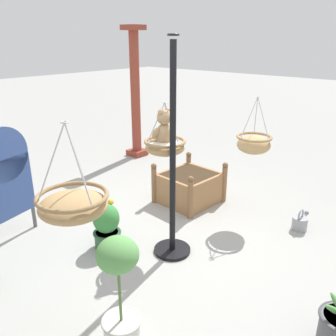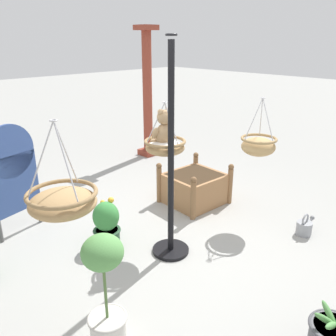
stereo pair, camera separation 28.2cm
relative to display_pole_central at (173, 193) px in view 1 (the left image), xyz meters
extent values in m
plane|color=#9E9E99|center=(0.18, 0.20, -0.77)|extent=(40.00, 40.00, 0.00)
cylinder|color=black|center=(0.00, 0.00, 0.44)|extent=(0.07, 0.07, 2.42)
cylinder|color=black|center=(0.00, 0.00, -0.75)|extent=(0.44, 0.44, 0.04)
torus|color=black|center=(0.00, 0.00, 1.69)|extent=(0.12, 0.12, 0.02)
ellipsoid|color=#A37F51|center=(0.15, 0.25, 0.46)|extent=(0.46, 0.46, 0.16)
torus|color=olive|center=(0.15, 0.25, 0.53)|extent=(0.49, 0.49, 0.04)
ellipsoid|color=silver|center=(0.15, 0.25, 0.48)|extent=(0.41, 0.41, 0.13)
cylinder|color=#B7B7BC|center=(0.24, 0.30, 0.76)|extent=(0.20, 0.12, 0.46)
cylinder|color=#B7B7BC|center=(0.06, 0.30, 0.76)|extent=(0.20, 0.12, 0.46)
cylinder|color=#B7B7BC|center=(0.15, 0.14, 0.76)|extent=(0.01, 0.22, 0.46)
torus|color=#B7B7BC|center=(0.15, 0.25, 0.99)|extent=(0.06, 0.06, 0.01)
ellipsoid|color=tan|center=(0.15, 0.26, 0.61)|extent=(0.22, 0.19, 0.26)
sphere|color=tan|center=(0.15, 0.26, 0.81)|extent=(0.19, 0.19, 0.17)
ellipsoid|color=tan|center=(0.15, 0.32, 0.80)|extent=(0.08, 0.07, 0.06)
sphere|color=black|center=(0.15, 0.35, 0.80)|extent=(0.02, 0.02, 0.02)
sphere|color=tan|center=(0.09, 0.26, 0.88)|extent=(0.06, 0.06, 0.06)
sphere|color=tan|center=(0.21, 0.26, 0.88)|extent=(0.06, 0.06, 0.06)
ellipsoid|color=tan|center=(0.03, 0.29, 0.64)|extent=(0.07, 0.13, 0.17)
ellipsoid|color=tan|center=(0.27, 0.29, 0.64)|extent=(0.07, 0.13, 0.17)
ellipsoid|color=tan|center=(0.09, 0.35, 0.51)|extent=(0.08, 0.15, 0.08)
ellipsoid|color=tan|center=(0.21, 0.35, 0.51)|extent=(0.08, 0.15, 0.08)
ellipsoid|color=#A37F51|center=(-1.39, -0.15, 0.40)|extent=(0.55, 0.55, 0.19)
torus|color=olive|center=(-1.39, -0.15, 0.49)|extent=(0.58, 0.58, 0.04)
cylinder|color=#B7B7BC|center=(-1.28, -0.09, 0.79)|extent=(0.24, 0.14, 0.60)
cylinder|color=#B7B7BC|center=(-1.50, -0.09, 0.79)|extent=(0.24, 0.14, 0.60)
cylinder|color=#B7B7BC|center=(-1.39, -0.28, 0.79)|extent=(0.01, 0.27, 0.60)
torus|color=#B7B7BC|center=(-1.39, -0.15, 1.09)|extent=(0.06, 0.06, 0.01)
ellipsoid|color=tan|center=(1.41, -0.22, 0.30)|extent=(0.45, 0.45, 0.24)
torus|color=#97794E|center=(1.41, -0.22, 0.41)|extent=(0.48, 0.48, 0.04)
cylinder|color=#B7B7BC|center=(1.50, -0.17, 0.68)|extent=(0.19, 0.12, 0.54)
cylinder|color=#B7B7BC|center=(1.32, -0.17, 0.68)|extent=(0.19, 0.12, 0.54)
cylinder|color=#B7B7BC|center=(1.41, -0.33, 0.68)|extent=(0.01, 0.22, 0.54)
torus|color=#B7B7BC|center=(1.41, -0.22, 0.95)|extent=(0.06, 0.06, 0.01)
cylinder|color=brown|center=(2.31, 3.02, 0.51)|extent=(0.20, 0.20, 2.57)
cube|color=brown|center=(2.31, 3.02, -0.71)|extent=(0.35, 0.35, 0.12)
cube|color=brown|center=(2.31, 3.02, 1.84)|extent=(0.37, 0.37, 0.10)
cube|color=#9E7047|center=(1.22, 0.71, -0.54)|extent=(0.84, 0.79, 0.47)
cube|color=#382819|center=(1.22, 0.71, -0.33)|extent=(0.74, 0.70, 0.06)
cylinder|color=brown|center=(0.85, 1.11, -0.49)|extent=(0.08, 0.08, 0.57)
cylinder|color=brown|center=(1.64, 1.06, -0.49)|extent=(0.08, 0.08, 0.57)
cylinder|color=brown|center=(0.80, 0.36, -0.49)|extent=(0.08, 0.08, 0.57)
cylinder|color=brown|center=(1.60, 0.32, -0.49)|extent=(0.08, 0.08, 0.57)
sphere|color=brown|center=(0.85, 1.11, -0.17)|extent=(0.09, 0.09, 0.09)
sphere|color=brown|center=(1.64, 1.06, -0.17)|extent=(0.09, 0.09, 0.09)
sphere|color=brown|center=(0.80, 0.36, -0.17)|extent=(0.09, 0.09, 0.09)
sphere|color=brown|center=(1.60, 0.32, -0.17)|extent=(0.09, 0.09, 0.09)
ellipsoid|color=#56934C|center=(-0.17, -1.90, -0.42)|extent=(0.17, 0.18, 0.15)
cylinder|color=beige|center=(-1.34, -0.61, -0.63)|extent=(0.30, 0.30, 0.28)
torus|color=#BCB7AE|center=(-1.34, -0.61, -0.50)|extent=(0.33, 0.33, 0.03)
cylinder|color=#382819|center=(-1.34, -0.61, -0.51)|extent=(0.26, 0.26, 0.03)
cylinder|color=#4C6B38|center=(-1.34, -0.61, -0.25)|extent=(0.02, 0.02, 0.49)
ellipsoid|color=#56934C|center=(-1.34, -0.61, 0.13)|extent=(0.33, 0.33, 0.28)
cylinder|color=#2D5638|center=(-0.46, 0.66, -0.67)|extent=(0.31, 0.31, 0.21)
torus|color=#294E32|center=(-0.46, 0.66, -0.57)|extent=(0.35, 0.35, 0.03)
cylinder|color=#382819|center=(-0.46, 0.66, -0.57)|extent=(0.27, 0.27, 0.03)
ellipsoid|color=#38843D|center=(-0.46, 0.66, -0.38)|extent=(0.32, 0.32, 0.37)
sphere|color=gold|center=(-0.36, 0.67, -0.20)|extent=(0.08, 0.08, 0.08)
sphere|color=gold|center=(-0.43, 0.75, -0.23)|extent=(0.06, 0.06, 0.06)
cube|color=#334C8C|center=(-1.09, 1.72, -0.09)|extent=(0.67, 0.21, 0.77)
cylinder|color=#334C8C|center=(-1.09, 1.72, 0.35)|extent=(0.67, 0.21, 0.69)
cylinder|color=#4C4C4C|center=(-0.80, 1.80, -0.62)|extent=(0.05, 0.05, 0.30)
cylinder|color=gray|center=(1.53, -0.94, -0.68)|extent=(0.20, 0.20, 0.18)
cylinder|color=gray|center=(1.67, -0.94, -0.67)|extent=(0.17, 0.04, 0.14)
sphere|color=slate|center=(1.75, -0.94, -0.61)|extent=(0.06, 0.06, 0.06)
torus|color=gray|center=(1.53, -0.94, -0.55)|extent=(0.16, 0.02, 0.16)
camera|label=1|loc=(-2.78, -2.40, 1.67)|focal=37.78mm
camera|label=2|loc=(-2.58, -2.60, 1.67)|focal=37.78mm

